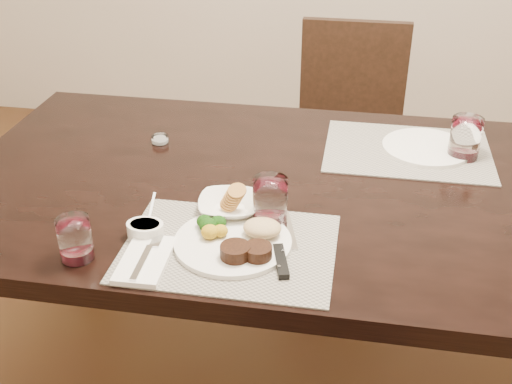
% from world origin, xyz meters
% --- Properties ---
extents(dining_table, '(2.00, 1.00, 0.75)m').
position_xyz_m(dining_table, '(0.00, 0.00, 0.67)').
color(dining_table, black).
rests_on(dining_table, ground).
extents(chair_far, '(0.42, 0.42, 0.90)m').
position_xyz_m(chair_far, '(0.00, 0.93, 0.50)').
color(chair_far, black).
rests_on(chair_far, ground).
extents(placemat_near, '(0.46, 0.34, 0.00)m').
position_xyz_m(placemat_near, '(-0.21, -0.32, 0.75)').
color(placemat_near, gray).
rests_on(placemat_near, dining_table).
extents(placemat_far, '(0.46, 0.34, 0.00)m').
position_xyz_m(placemat_far, '(0.18, 0.24, 0.75)').
color(placemat_far, gray).
rests_on(placemat_far, dining_table).
extents(dinner_plate, '(0.26, 0.26, 0.05)m').
position_xyz_m(dinner_plate, '(-0.20, -0.31, 0.77)').
color(dinner_plate, white).
rests_on(dinner_plate, placemat_near).
extents(napkin_fork, '(0.10, 0.17, 0.02)m').
position_xyz_m(napkin_fork, '(-0.38, -0.40, 0.76)').
color(napkin_fork, white).
rests_on(napkin_fork, placemat_near).
extents(steak_knife, '(0.06, 0.26, 0.01)m').
position_xyz_m(steak_knife, '(-0.09, -0.33, 0.76)').
color(steak_knife, silver).
rests_on(steak_knife, placemat_near).
extents(cracker_bowl, '(0.16, 0.16, 0.06)m').
position_xyz_m(cracker_bowl, '(-0.24, -0.18, 0.77)').
color(cracker_bowl, white).
rests_on(cracker_bowl, placemat_near).
extents(sauce_ramekin, '(0.08, 0.13, 0.07)m').
position_xyz_m(sauce_ramekin, '(-0.41, -0.30, 0.77)').
color(sauce_ramekin, white).
rests_on(sauce_ramekin, placemat_near).
extents(wine_glass_near, '(0.08, 0.08, 0.11)m').
position_xyz_m(wine_glass_near, '(-0.14, -0.20, 0.80)').
color(wine_glass_near, white).
rests_on(wine_glass_near, placemat_near).
extents(far_plate, '(0.25, 0.25, 0.01)m').
position_xyz_m(far_plate, '(0.23, 0.25, 0.76)').
color(far_plate, white).
rests_on(far_plate, placemat_far).
extents(wine_glass_far, '(0.08, 0.08, 0.12)m').
position_xyz_m(wine_glass_far, '(0.33, 0.22, 0.81)').
color(wine_glass_far, white).
rests_on(wine_glass_far, placemat_far).
extents(wine_glass_side, '(0.07, 0.07, 0.10)m').
position_xyz_m(wine_glass_side, '(-0.53, -0.40, 0.79)').
color(wine_glass_side, white).
rests_on(wine_glass_side, dining_table).
extents(salt_cellar, '(0.05, 0.05, 0.02)m').
position_xyz_m(salt_cellar, '(-0.52, 0.17, 0.76)').
color(salt_cellar, white).
rests_on(salt_cellar, dining_table).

